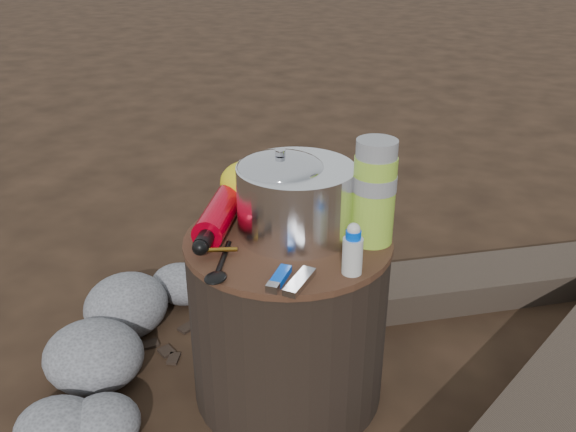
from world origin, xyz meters
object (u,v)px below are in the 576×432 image
at_px(travel_mug, 344,195).
at_px(camping_pot, 280,194).
at_px(stump, 288,317).
at_px(fuel_bottle, 219,215).
at_px(thermos, 374,193).

bearing_deg(travel_mug, camping_pot, -131.27).
relative_size(stump, travel_mug, 3.92).
xyz_separation_m(fuel_bottle, thermos, (0.34, 0.08, 0.08)).
xyz_separation_m(camping_pot, travel_mug, (0.11, 0.12, -0.03)).
xyz_separation_m(camping_pot, thermos, (0.20, 0.04, 0.02)).
bearing_deg(thermos, fuel_bottle, -167.00).
relative_size(camping_pot, thermos, 0.81).
bearing_deg(travel_mug, stump, -118.86).
bearing_deg(thermos, travel_mug, 136.94).
relative_size(stump, camping_pot, 2.48).
distance_m(stump, thermos, 0.38).
bearing_deg(camping_pot, stump, -39.75).
bearing_deg(fuel_bottle, stump, -8.32).
height_order(fuel_bottle, thermos, thermos).
relative_size(stump, fuel_bottle, 1.62).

